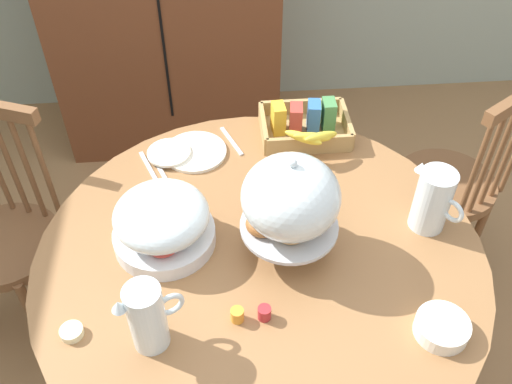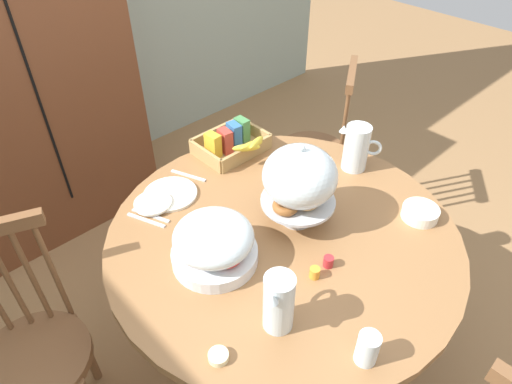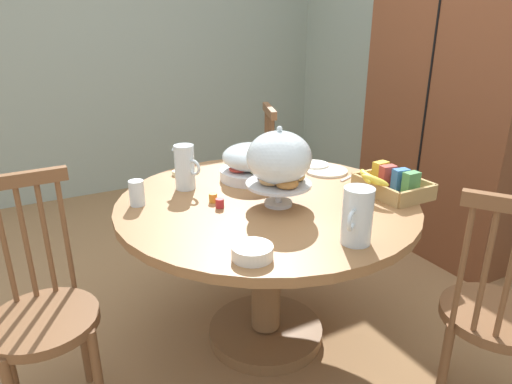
{
  "view_description": "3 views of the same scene",
  "coord_description": "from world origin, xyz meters",
  "px_view_note": "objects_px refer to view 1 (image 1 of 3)",
  "views": [
    {
      "loc": [
        -0.02,
        -1.15,
        2.02
      ],
      "look_at": [
        0.08,
        0.05,
        0.84
      ],
      "focal_mm": 39.67,
      "sensor_mm": 36.0,
      "label": 1
    },
    {
      "loc": [
        -0.82,
        -0.9,
        1.93
      ],
      "look_at": [
        0.08,
        0.05,
        0.84
      ],
      "focal_mm": 31.6,
      "sensor_mm": 36.0,
      "label": 2
    },
    {
      "loc": [
        1.7,
        -1.03,
        1.48
      ],
      "look_at": [
        -0.02,
        -0.1,
        0.74
      ],
      "focal_mm": 31.87,
      "sensor_mm": 36.0,
      "label": 3
    }
  ],
  "objects_px": {
    "windsor_chair_facing_door": "(10,240)",
    "cereal_bowl": "(442,328)",
    "dining_table": "(260,290)",
    "fruit_platter_covered": "(162,222)",
    "orange_juice_pitcher": "(148,319)",
    "windsor_chair_by_cabinet": "(451,187)",
    "milk_pitcher": "(432,202)",
    "pastry_stand_with_dome": "(291,200)",
    "china_plate_small": "(169,153)",
    "china_plate_large": "(195,152)",
    "butter_dish": "(72,332)",
    "cereal_basket": "(305,125)"
  },
  "relations": [
    {
      "from": "pastry_stand_with_dome",
      "to": "butter_dish",
      "type": "bearing_deg",
      "value": -157.7
    },
    {
      "from": "cereal_bowl",
      "to": "china_plate_large",
      "type": "bearing_deg",
      "value": 128.99
    },
    {
      "from": "butter_dish",
      "to": "china_plate_small",
      "type": "bearing_deg",
      "value": 71.35
    },
    {
      "from": "china_plate_small",
      "to": "windsor_chair_facing_door",
      "type": "bearing_deg",
      "value": -172.29
    },
    {
      "from": "windsor_chair_facing_door",
      "to": "fruit_platter_covered",
      "type": "bearing_deg",
      "value": -26.87
    },
    {
      "from": "windsor_chair_by_cabinet",
      "to": "milk_pitcher",
      "type": "relative_size",
      "value": 4.71
    },
    {
      "from": "orange_juice_pitcher",
      "to": "cereal_bowl",
      "type": "height_order",
      "value": "orange_juice_pitcher"
    },
    {
      "from": "china_plate_large",
      "to": "butter_dish",
      "type": "height_order",
      "value": "butter_dish"
    },
    {
      "from": "china_plate_large",
      "to": "pastry_stand_with_dome",
      "type": "bearing_deg",
      "value": -59.45
    },
    {
      "from": "milk_pitcher",
      "to": "china_plate_small",
      "type": "relative_size",
      "value": 1.38
    },
    {
      "from": "windsor_chair_facing_door",
      "to": "milk_pitcher",
      "type": "relative_size",
      "value": 4.71
    },
    {
      "from": "pastry_stand_with_dome",
      "to": "china_plate_small",
      "type": "height_order",
      "value": "pastry_stand_with_dome"
    },
    {
      "from": "cereal_basket",
      "to": "china_plate_large",
      "type": "bearing_deg",
      "value": -170.7
    },
    {
      "from": "pastry_stand_with_dome",
      "to": "milk_pitcher",
      "type": "xyz_separation_m",
      "value": [
        0.43,
        0.06,
        -0.1
      ]
    },
    {
      "from": "china_plate_large",
      "to": "china_plate_small",
      "type": "height_order",
      "value": "china_plate_small"
    },
    {
      "from": "milk_pitcher",
      "to": "windsor_chair_by_cabinet",
      "type": "bearing_deg",
      "value": 55.74
    },
    {
      "from": "pastry_stand_with_dome",
      "to": "butter_dish",
      "type": "xyz_separation_m",
      "value": [
        -0.59,
        -0.24,
        -0.19
      ]
    },
    {
      "from": "china_plate_large",
      "to": "china_plate_small",
      "type": "xyz_separation_m",
      "value": [
        -0.09,
        -0.01,
        0.01
      ]
    },
    {
      "from": "orange_juice_pitcher",
      "to": "cereal_bowl",
      "type": "xyz_separation_m",
      "value": [
        0.74,
        -0.04,
        -0.07
      ]
    },
    {
      "from": "windsor_chair_facing_door",
      "to": "pastry_stand_with_dome",
      "type": "xyz_separation_m",
      "value": [
        0.97,
        -0.36,
        0.48
      ]
    },
    {
      "from": "dining_table",
      "to": "pastry_stand_with_dome",
      "type": "height_order",
      "value": "pastry_stand_with_dome"
    },
    {
      "from": "china_plate_small",
      "to": "butter_dish",
      "type": "height_order",
      "value": "same"
    },
    {
      "from": "cereal_basket",
      "to": "china_plate_small",
      "type": "distance_m",
      "value": 0.49
    },
    {
      "from": "pastry_stand_with_dome",
      "to": "butter_dish",
      "type": "height_order",
      "value": "pastry_stand_with_dome"
    },
    {
      "from": "fruit_platter_covered",
      "to": "china_plate_small",
      "type": "relative_size",
      "value": 2.0
    },
    {
      "from": "cereal_bowl",
      "to": "butter_dish",
      "type": "bearing_deg",
      "value": 175.45
    },
    {
      "from": "dining_table",
      "to": "china_plate_small",
      "type": "height_order",
      "value": "china_plate_small"
    },
    {
      "from": "windsor_chair_facing_door",
      "to": "china_plate_small",
      "type": "bearing_deg",
      "value": 7.71
    },
    {
      "from": "pastry_stand_with_dome",
      "to": "china_plate_large",
      "type": "xyz_separation_m",
      "value": [
        -0.27,
        0.46,
        -0.19
      ]
    },
    {
      "from": "milk_pitcher",
      "to": "cereal_bowl",
      "type": "height_order",
      "value": "milk_pitcher"
    },
    {
      "from": "windsor_chair_by_cabinet",
      "to": "fruit_platter_covered",
      "type": "height_order",
      "value": "windsor_chair_by_cabinet"
    },
    {
      "from": "windsor_chair_facing_door",
      "to": "butter_dish",
      "type": "relative_size",
      "value": 16.25
    },
    {
      "from": "windsor_chair_facing_door",
      "to": "fruit_platter_covered",
      "type": "height_order",
      "value": "windsor_chair_facing_door"
    },
    {
      "from": "orange_juice_pitcher",
      "to": "cereal_basket",
      "type": "relative_size",
      "value": 0.66
    },
    {
      "from": "dining_table",
      "to": "fruit_platter_covered",
      "type": "height_order",
      "value": "fruit_platter_covered"
    },
    {
      "from": "fruit_platter_covered",
      "to": "orange_juice_pitcher",
      "type": "xyz_separation_m",
      "value": [
        -0.02,
        -0.33,
        0.01
      ]
    },
    {
      "from": "china_plate_large",
      "to": "dining_table",
      "type": "bearing_deg",
      "value": -68.12
    },
    {
      "from": "orange_juice_pitcher",
      "to": "cereal_basket",
      "type": "bearing_deg",
      "value": 57.35
    },
    {
      "from": "windsor_chair_by_cabinet",
      "to": "butter_dish",
      "type": "distance_m",
      "value": 1.55
    },
    {
      "from": "milk_pitcher",
      "to": "china_plate_large",
      "type": "relative_size",
      "value": 0.94
    },
    {
      "from": "china_plate_small",
      "to": "butter_dish",
      "type": "relative_size",
      "value": 2.5
    },
    {
      "from": "windsor_chair_facing_door",
      "to": "cereal_bowl",
      "type": "xyz_separation_m",
      "value": [
        1.32,
        -0.68,
        0.31
      ]
    },
    {
      "from": "windsor_chair_by_cabinet",
      "to": "china_plate_small",
      "type": "height_order",
      "value": "windsor_chair_by_cabinet"
    },
    {
      "from": "windsor_chair_facing_door",
      "to": "china_plate_large",
      "type": "xyz_separation_m",
      "value": [
        0.7,
        0.09,
        0.29
      ]
    },
    {
      "from": "pastry_stand_with_dome",
      "to": "cereal_bowl",
      "type": "bearing_deg",
      "value": -41.65
    },
    {
      "from": "orange_juice_pitcher",
      "to": "butter_dish",
      "type": "xyz_separation_m",
      "value": [
        -0.21,
        0.03,
        -0.08
      ]
    },
    {
      "from": "windsor_chair_facing_door",
      "to": "butter_dish",
      "type": "distance_m",
      "value": 0.77
    },
    {
      "from": "dining_table",
      "to": "windsor_chair_by_cabinet",
      "type": "relative_size",
      "value": 1.36
    },
    {
      "from": "dining_table",
      "to": "china_plate_large",
      "type": "bearing_deg",
      "value": 111.88
    },
    {
      "from": "milk_pitcher",
      "to": "pastry_stand_with_dome",
      "type": "bearing_deg",
      "value": -172.42
    }
  ]
}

